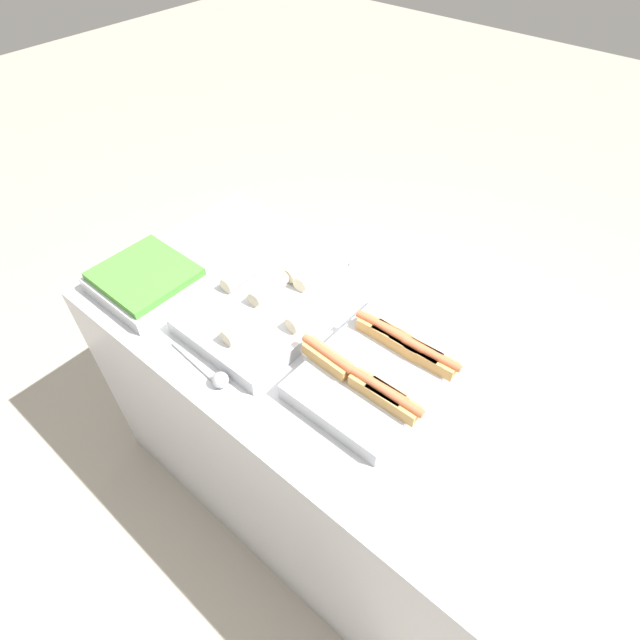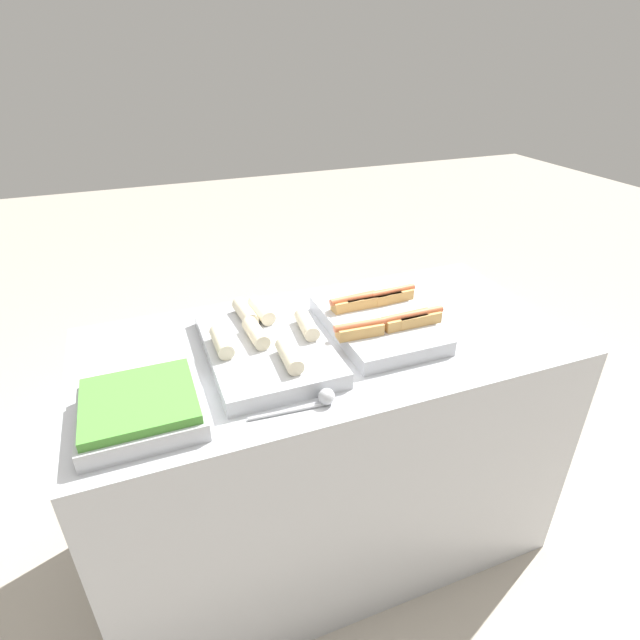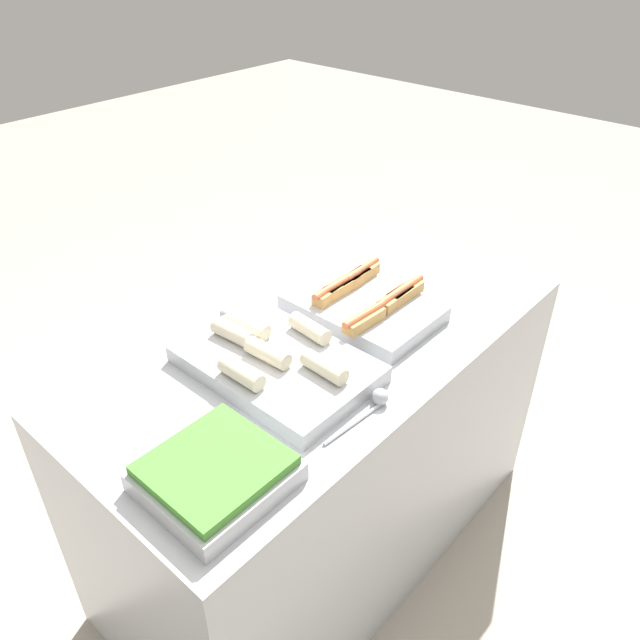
# 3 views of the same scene
# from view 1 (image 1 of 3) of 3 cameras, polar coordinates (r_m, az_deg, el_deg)

# --- Properties ---
(ground_plane) EXTENTS (12.00, 12.00, 0.00)m
(ground_plane) POSITION_cam_1_polar(r_m,az_deg,el_deg) (2.18, 0.56, -18.61)
(ground_plane) COLOR #ADA393
(counter) EXTENTS (1.54, 0.75, 0.91)m
(counter) POSITION_cam_1_polar(r_m,az_deg,el_deg) (1.78, 0.66, -12.39)
(counter) COLOR #B7BABF
(counter) RESTS_ON ground_plane
(tray_hotdogs) EXTENTS (0.37, 0.44, 0.10)m
(tray_hotdogs) POSITION_cam_1_polar(r_m,az_deg,el_deg) (1.32, 6.91, -5.36)
(tray_hotdogs) COLOR #B7BABF
(tray_hotdogs) RESTS_ON counter
(tray_wraps) EXTENTS (0.35, 0.52, 0.10)m
(tray_wraps) POSITION_cam_1_polar(r_m,az_deg,el_deg) (1.49, -5.12, 2.00)
(tray_wraps) COLOR #B7BABF
(tray_wraps) RESTS_ON counter
(tray_side_front) EXTENTS (0.29, 0.28, 0.07)m
(tray_side_front) POSITION_cam_1_polar(r_m,az_deg,el_deg) (1.64, -19.19, 4.30)
(tray_side_front) COLOR #B7BABF
(tray_side_front) RESTS_ON counter
(serving_spoon_near) EXTENTS (0.23, 0.04, 0.04)m
(serving_spoon_near) POSITION_cam_1_polar(r_m,az_deg,el_deg) (1.34, -11.86, -6.36)
(serving_spoon_near) COLOR #B2B5BA
(serving_spoon_near) RESTS_ON counter
(serving_spoon_far) EXTENTS (0.21, 0.04, 0.04)m
(serving_spoon_far) POSITION_cam_1_polar(r_m,az_deg,el_deg) (1.63, 3.37, 6.14)
(serving_spoon_far) COLOR #B2B5BA
(serving_spoon_far) RESTS_ON counter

